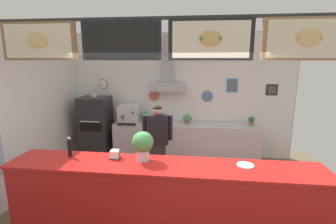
{
  "coord_description": "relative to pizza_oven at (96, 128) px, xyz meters",
  "views": [
    {
      "loc": [
        0.41,
        -3.26,
        2.42
      ],
      "look_at": [
        -0.08,
        0.86,
        1.53
      ],
      "focal_mm": 26.36,
      "sensor_mm": 36.0,
      "label": 1
    }
  ],
  "objects": [
    {
      "name": "espresso_machine",
      "position": [
        0.82,
        0.1,
        0.36
      ],
      "size": [
        0.48,
        0.54,
        0.42
      ],
      "color": "silver",
      "rests_on": "back_prep_counter"
    },
    {
      "name": "potted_oregano",
      "position": [
        1.2,
        0.14,
        0.3
      ],
      "size": [
        0.24,
        0.24,
        0.27
      ],
      "color": "#4C4C51",
      "rests_on": "back_prep_counter"
    },
    {
      "name": "pepper_grinder",
      "position": [
        0.68,
        -2.47,
        0.46
      ],
      "size": [
        0.05,
        0.05,
        0.28
      ],
      "color": "black",
      "rests_on": "service_counter"
    },
    {
      "name": "shop_worker",
      "position": [
        1.71,
        -1.2,
        0.08
      ],
      "size": [
        0.55,
        0.27,
        1.59
      ],
      "rotation": [
        0.0,
        0.0,
        3.28
      ],
      "color": "#232328",
      "rests_on": "ground_plane"
    },
    {
      "name": "potted_sage",
      "position": [
        2.21,
        0.12,
        0.28
      ],
      "size": [
        0.21,
        0.21,
        0.23
      ],
      "color": "#9E563D",
      "rests_on": "back_prep_counter"
    },
    {
      "name": "service_counter",
      "position": [
        2.01,
        -2.6,
        -0.23
      ],
      "size": [
        4.11,
        0.64,
        1.09
      ],
      "color": "#B21916",
      "rests_on": "ground_plane"
    },
    {
      "name": "potted_thyme",
      "position": [
        3.68,
        0.16,
        0.27
      ],
      "size": [
        0.14,
        0.14,
        0.2
      ],
      "color": "#9E563D",
      "rests_on": "back_prep_counter"
    },
    {
      "name": "condiment_plate",
      "position": [
        3.06,
        -2.5,
        0.33
      ],
      "size": [
        0.22,
        0.22,
        0.01
      ],
      "color": "white",
      "rests_on": "service_counter"
    },
    {
      "name": "ground_plane",
      "position": [
        2.01,
        -2.27,
        -0.77
      ],
      "size": [
        6.7,
        6.7,
        0.0
      ],
      "primitive_type": "plane",
      "color": "brown"
    },
    {
      "name": "napkin_holder",
      "position": [
        1.33,
        -2.47,
        0.37
      ],
      "size": [
        0.14,
        0.13,
        0.13
      ],
      "color": "#262628",
      "rests_on": "service_counter"
    },
    {
      "name": "pizza_oven",
      "position": [
        0.0,
        0.0,
        0.0
      ],
      "size": [
        0.68,
        0.64,
        1.64
      ],
      "color": "#232326",
      "rests_on": "ground_plane"
    },
    {
      "name": "basil_vase",
      "position": [
        1.72,
        -2.49,
        0.54
      ],
      "size": [
        0.28,
        0.28,
        0.4
      ],
      "color": "silver",
      "rests_on": "service_counter"
    },
    {
      "name": "back_wall_assembly",
      "position": [
        2.0,
        0.34,
        0.84
      ],
      "size": [
        5.4,
        3.04,
        3.04
      ],
      "color": "#9E9E99",
      "rests_on": "ground_plane"
    },
    {
      "name": "back_prep_counter",
      "position": [
        2.17,
        0.12,
        -0.32
      ],
      "size": [
        3.4,
        0.63,
        0.92
      ],
      "color": "#B7BABF",
      "rests_on": "ground_plane"
    }
  ]
}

